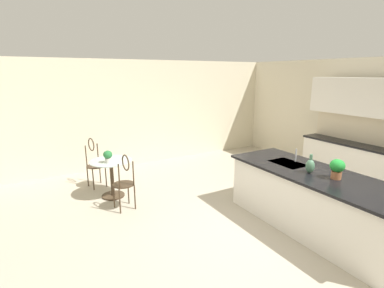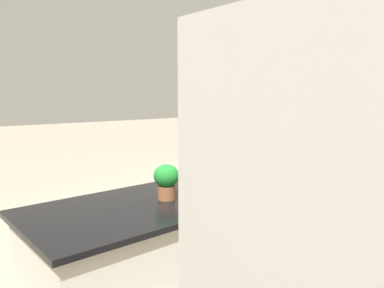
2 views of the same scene
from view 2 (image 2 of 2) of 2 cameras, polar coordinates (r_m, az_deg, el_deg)
ground_plane at (r=4.26m, az=-4.60°, el=-16.61°), size 40.00×40.00×0.00m
wall_left_window at (r=7.28m, az=23.42°, el=3.83°), size 0.12×7.80×2.70m
kitchen_island at (r=3.30m, az=0.08°, el=-15.27°), size 2.80×1.06×0.92m
bistro_table at (r=6.78m, az=4.39°, el=-3.51°), size 0.80×0.80×0.74m
chair_near_window at (r=6.26m, az=0.32°, el=-3.24°), size 0.50×0.42×1.04m
chair_by_island at (r=7.40m, az=7.48°, el=-1.62°), size 0.51×0.45×1.04m
sink_faucet at (r=3.38m, az=9.15°, el=-4.72°), size 0.02×0.02×0.22m
potted_plant_on_table at (r=6.68m, az=3.25°, el=0.06°), size 0.17×0.17×0.23m
potted_plant_counter_near at (r=2.91m, az=-4.08°, el=-5.60°), size 0.20×0.20×0.29m
vase_on_counter at (r=3.22m, az=-0.33°, el=-5.25°), size 0.13×0.13×0.29m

